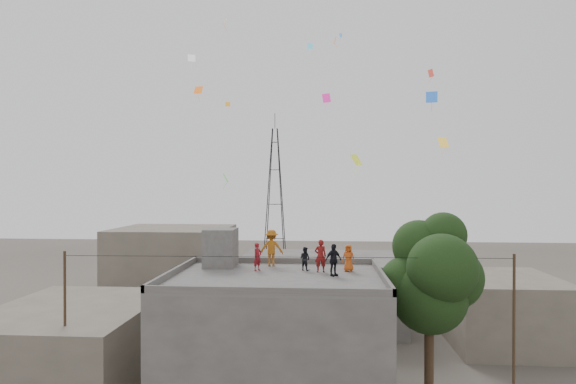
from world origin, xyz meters
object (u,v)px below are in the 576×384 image
object	(u,v)px
transmission_tower	(275,197)
stair_head_box	(221,248)
person_dark_adult	(333,260)
tree	(432,276)
person_red_adult	(320,256)

from	to	relation	value
transmission_tower	stair_head_box	bearing A→B (deg)	-88.77
person_dark_adult	tree	bearing A→B (deg)	-31.13
tree	transmission_tower	world-z (taller)	transmission_tower
stair_head_box	transmission_tower	bearing A→B (deg)	91.23
person_red_adult	tree	bearing A→B (deg)	164.21
stair_head_box	tree	xyz separation A→B (m)	(10.57, -2.00, -1.00)
stair_head_box	transmission_tower	world-z (taller)	transmission_tower
stair_head_box	person_red_adult	bearing A→B (deg)	-14.12
person_dark_adult	stair_head_box	bearing A→B (deg)	123.70
stair_head_box	tree	size ratio (longest dim) A/B	0.22
tree	person_red_adult	xyz separation A→B (m)	(-5.28, 0.68, 0.80)
person_dark_adult	transmission_tower	bearing A→B (deg)	64.67
transmission_tower	person_red_adult	distance (m)	39.26
tree	person_dark_adult	world-z (taller)	tree
person_red_adult	person_dark_adult	size ratio (longest dim) A/B	1.06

